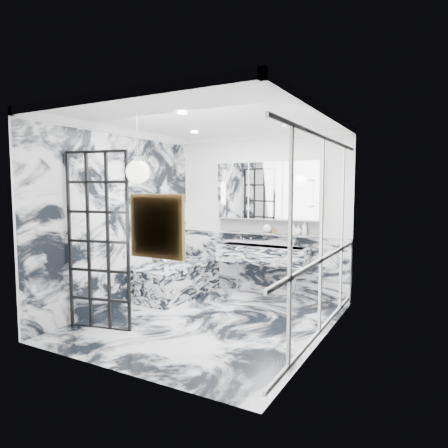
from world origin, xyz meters
The scene contains 25 objects.
floor centered at (0.00, 0.00, 0.00)m, with size 3.60×3.60×0.00m, color silver.
ceiling centered at (0.00, 0.00, 2.80)m, with size 3.60×3.60×0.00m, color white.
wall_back centered at (0.00, 1.80, 1.40)m, with size 3.60×3.60×0.00m, color white.
wall_front centered at (0.00, -1.80, 1.40)m, with size 3.60×3.60×0.00m, color white.
wall_left centered at (-1.60, 0.00, 1.40)m, with size 3.60×3.60×0.00m, color white.
wall_right centered at (1.60, 0.00, 1.40)m, with size 3.60×3.60×0.00m, color white.
marble_clad_back centered at (0.00, 1.78, 0.53)m, with size 3.18×0.05×1.05m, color silver.
marble_clad_left centered at (-1.59, 0.00, 1.34)m, with size 0.02×3.56×2.68m, color silver.
panel_molding centered at (1.58, 0.00, 1.30)m, with size 0.03×3.40×2.30m, color white.
soap_bottle_a centered at (0.84, 1.71, 1.20)m, with size 0.09×0.09×0.23m, color #8C5919.
soap_bottle_b centered at (0.65, 1.71, 1.18)m, with size 0.08×0.09×0.19m, color #4C4C51.
soap_bottle_c centered at (0.73, 1.71, 1.17)m, with size 0.12×0.12×0.15m, color silver.
face_pot centered at (0.17, 1.71, 1.17)m, with size 0.15×0.15×0.15m, color white.
amber_bottle centered at (0.30, 1.71, 1.14)m, with size 0.04×0.04×0.10m, color #8C5919.
flower_vase centered at (-0.91, 0.25, 0.61)m, with size 0.08×0.08×0.12m, color silver.
crittall_door centered at (-1.11, -0.96, 1.17)m, with size 0.88×0.04×2.33m, color black, non-canonical shape.
artwork centered at (0.51, -1.76, 1.51)m, with size 0.51×0.05×0.51m, color #BE4313.
pendant_light centered at (-0.17, -1.23, 2.04)m, with size 0.26×0.26×0.26m, color white.
trough_sink centered at (0.15, 1.55, 0.73)m, with size 1.60×0.45×0.30m, color silver.
ledge centered at (0.15, 1.72, 1.07)m, with size 1.90×0.14×0.04m, color silver.
subway_tile centered at (0.15, 1.78, 1.21)m, with size 1.90×0.03×0.23m, color white.
mirror_cabinet centered at (0.15, 1.73, 1.82)m, with size 1.90×0.16×1.00m, color white.
sconce_left centered at (-0.67, 1.63, 1.78)m, with size 0.07×0.07×0.40m, color white.
sconce_right centered at (0.97, 1.63, 1.78)m, with size 0.07×0.07×0.40m, color white.
bathtub centered at (-1.18, 0.90, 0.28)m, with size 0.75×1.65×0.55m, color silver.
Camera 1 is at (2.85, -4.70, 1.86)m, focal length 32.00 mm.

